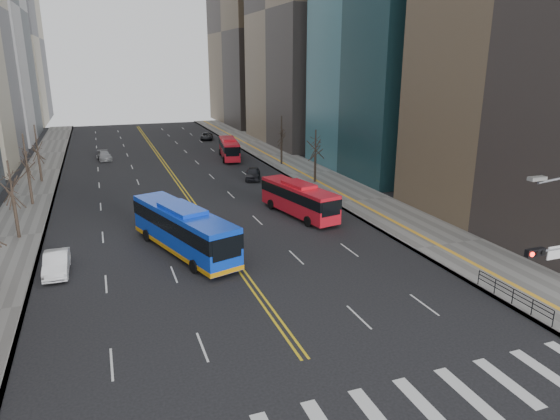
% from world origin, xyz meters
% --- Properties ---
extents(sidewalk_right, '(7.00, 130.00, 0.15)m').
position_xyz_m(sidewalk_right, '(17.50, 45.00, 0.07)').
color(sidewalk_right, slate).
rests_on(sidewalk_right, ground).
extents(sidewalk_left, '(5.00, 130.00, 0.15)m').
position_xyz_m(sidewalk_left, '(-16.50, 45.00, 0.07)').
color(sidewalk_left, slate).
rests_on(sidewalk_left, ground).
extents(centerline, '(0.55, 100.00, 0.01)m').
position_xyz_m(centerline, '(0.00, 55.00, 0.01)').
color(centerline, gold).
rests_on(centerline, ground).
extents(pedestrian_railing, '(0.06, 6.06, 1.02)m').
position_xyz_m(pedestrian_railing, '(14.30, 6.00, 0.82)').
color(pedestrian_railing, black).
rests_on(pedestrian_railing, sidewalk_right).
extents(street_trees, '(35.20, 47.20, 7.60)m').
position_xyz_m(street_trees, '(-7.18, 34.55, 4.87)').
color(street_trees, '#2E231C').
rests_on(street_trees, ground).
extents(blue_bus, '(6.57, 13.27, 3.77)m').
position_xyz_m(blue_bus, '(-3.24, 22.15, 1.98)').
color(blue_bus, blue).
rests_on(blue_bus, ground).
extents(red_bus_near, '(4.44, 10.68, 3.32)m').
position_xyz_m(red_bus_near, '(8.98, 28.06, 1.85)').
color(red_bus_near, red).
rests_on(red_bus_near, ground).
extents(red_bus_far, '(3.83, 10.29, 3.22)m').
position_xyz_m(red_bus_far, '(10.02, 59.23, 1.80)').
color(red_bus_far, red).
rests_on(red_bus_far, ground).
extents(car_white, '(1.67, 4.66, 1.53)m').
position_xyz_m(car_white, '(-12.50, 21.07, 0.77)').
color(car_white, white).
rests_on(car_white, ground).
extents(car_dark_mid, '(3.19, 4.87, 1.54)m').
position_xyz_m(car_dark_mid, '(9.32, 44.52, 0.77)').
color(car_dark_mid, black).
rests_on(car_dark_mid, ground).
extents(car_silver, '(2.29, 4.76, 1.34)m').
position_xyz_m(car_silver, '(-8.23, 64.63, 0.67)').
color(car_silver, gray).
rests_on(car_silver, ground).
extents(car_dark_far, '(3.34, 5.18, 1.33)m').
position_xyz_m(car_dark_far, '(10.84, 79.74, 0.66)').
color(car_dark_far, black).
rests_on(car_dark_far, ground).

